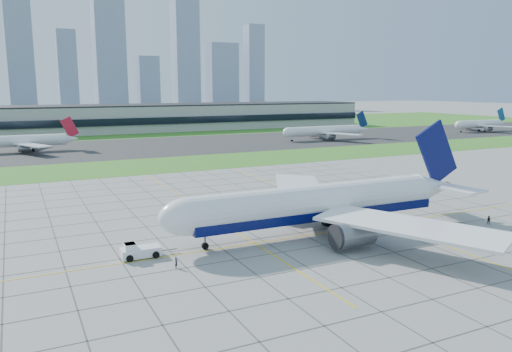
# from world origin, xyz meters

# --- Properties ---
(ground) EXTENTS (1400.00, 1400.00, 0.00)m
(ground) POSITION_xyz_m (0.00, 0.00, 0.00)
(ground) COLOR gray
(ground) RESTS_ON ground
(grass_median) EXTENTS (700.00, 35.00, 0.04)m
(grass_median) POSITION_xyz_m (0.00, 90.00, 0.02)
(grass_median) COLOR #3D7722
(grass_median) RESTS_ON ground
(asphalt_taxiway) EXTENTS (700.00, 75.00, 0.04)m
(asphalt_taxiway) POSITION_xyz_m (0.00, 145.00, 0.03)
(asphalt_taxiway) COLOR #383838
(asphalt_taxiway) RESTS_ON ground
(grass_far) EXTENTS (700.00, 145.00, 0.04)m
(grass_far) POSITION_xyz_m (0.00, 255.00, 0.02)
(grass_far) COLOR #3D7722
(grass_far) RESTS_ON ground
(apron_markings) EXTENTS (120.00, 130.00, 0.03)m
(apron_markings) POSITION_xyz_m (0.43, 11.09, 0.02)
(apron_markings) COLOR #474744
(apron_markings) RESTS_ON ground
(terminal) EXTENTS (260.00, 43.00, 15.80)m
(terminal) POSITION_xyz_m (40.00, 229.87, 7.89)
(terminal) COLOR #B7B7B2
(terminal) RESTS_ON ground
(city_skyline) EXTENTS (523.00, 32.40, 160.00)m
(city_skyline) POSITION_xyz_m (-8.71, 520.00, 59.09)
(city_skyline) COLOR #8996B3
(city_skyline) RESTS_ON ground
(airliner) EXTENTS (62.54, 63.41, 19.69)m
(airliner) POSITION_xyz_m (3.13, -1.42, 5.39)
(airliner) COLOR white
(airliner) RESTS_ON ground
(pushback_tug) EXTENTS (8.80, 3.14, 2.45)m
(pushback_tug) POSITION_xyz_m (-29.19, -0.57, 1.09)
(pushback_tug) COLOR white
(pushback_tug) RESTS_ON ground
(crew_near) EXTENTS (0.68, 0.67, 1.58)m
(crew_near) POSITION_xyz_m (-25.34, -7.51, 0.79)
(crew_near) COLOR black
(crew_near) RESTS_ON ground
(crew_far) EXTENTS (1.04, 1.08, 1.75)m
(crew_far) POSITION_xyz_m (35.51, -11.22, 0.88)
(crew_far) COLOR black
(crew_far) RESTS_ON ground
(distant_jet_1) EXTENTS (36.55, 42.66, 14.08)m
(distant_jet_1) POSITION_xyz_m (-40.29, 148.94, 4.48)
(distant_jet_1) COLOR white
(distant_jet_1) RESTS_ON ground
(distant_jet_2) EXTENTS (48.11, 42.66, 14.08)m
(distant_jet_2) POSITION_xyz_m (96.01, 135.27, 4.49)
(distant_jet_2) COLOR white
(distant_jet_2) RESTS_ON ground
(distant_jet_3) EXTENTS (38.87, 42.66, 14.08)m
(distant_jet_3) POSITION_xyz_m (205.86, 134.55, 4.49)
(distant_jet_3) COLOR white
(distant_jet_3) RESTS_ON ground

